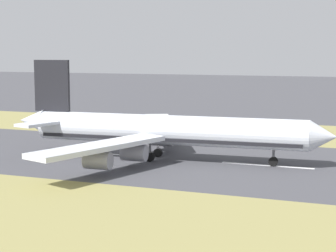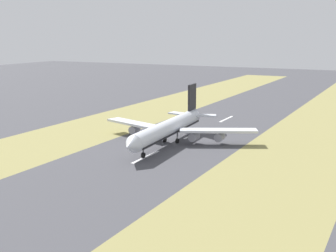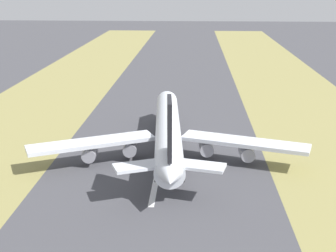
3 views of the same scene
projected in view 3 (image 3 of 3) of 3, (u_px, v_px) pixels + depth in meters
name	position (u px, v px, depth m)	size (l,w,h in m)	color
ground_plane	(160.00, 157.00, 112.36)	(800.00, 800.00, 0.00)	#424247
centreline_dash_mid	(155.00, 187.00, 96.23)	(1.20, 18.00, 0.01)	silver
centreline_dash_far	(166.00, 129.00, 134.37)	(1.20, 18.00, 0.01)	silver
airplane_main_jet	(168.00, 132.00, 111.61)	(64.00, 67.22, 20.20)	silver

